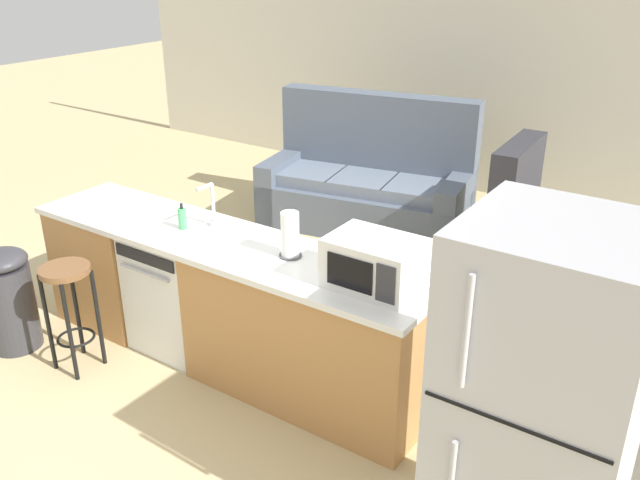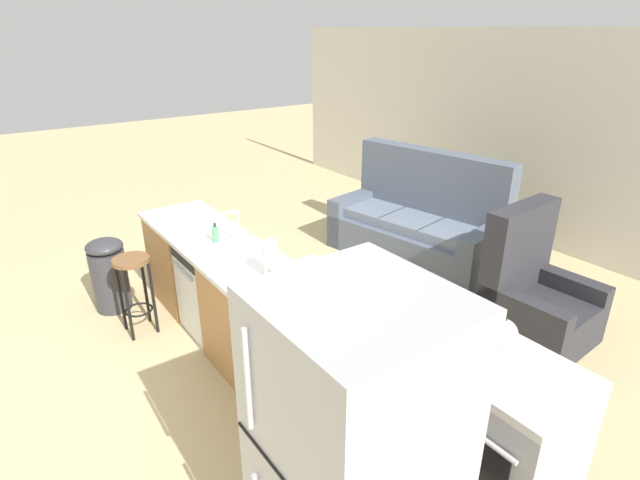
# 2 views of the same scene
# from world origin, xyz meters

# --- Properties ---
(ground_plane) EXTENTS (24.00, 24.00, 0.00)m
(ground_plane) POSITION_xyz_m (0.00, 0.00, 0.00)
(ground_plane) COLOR tan
(wall_back) EXTENTS (10.00, 0.06, 2.60)m
(wall_back) POSITION_xyz_m (0.30, 4.20, 1.30)
(wall_back) COLOR silver
(wall_back) RESTS_ON ground_plane
(kitchen_counter) EXTENTS (2.94, 0.66, 0.90)m
(kitchen_counter) POSITION_xyz_m (0.24, 0.00, 0.42)
(kitchen_counter) COLOR #B77F47
(kitchen_counter) RESTS_ON ground_plane
(dishwasher) EXTENTS (0.58, 0.61, 0.84)m
(dishwasher) POSITION_xyz_m (-0.25, -0.00, 0.42)
(dishwasher) COLOR white
(dishwasher) RESTS_ON ground_plane
(stove_range) EXTENTS (0.76, 0.68, 0.90)m
(stove_range) POSITION_xyz_m (2.35, 0.55, 0.45)
(stove_range) COLOR #A8AAB2
(stove_range) RESTS_ON ground_plane
(refrigerator) EXTENTS (0.72, 0.73, 1.71)m
(refrigerator) POSITION_xyz_m (2.35, -0.55, 0.85)
(refrigerator) COLOR #B7B7BC
(refrigerator) RESTS_ON ground_plane
(microwave) EXTENTS (0.50, 0.37, 0.28)m
(microwave) POSITION_xyz_m (1.26, -0.00, 1.04)
(microwave) COLOR white
(microwave) RESTS_ON kitchen_counter
(sink_faucet) EXTENTS (0.07, 0.18, 0.30)m
(sink_faucet) POSITION_xyz_m (-0.04, 0.13, 1.03)
(sink_faucet) COLOR silver
(sink_faucet) RESTS_ON kitchen_counter
(paper_towel_roll) EXTENTS (0.14, 0.14, 0.28)m
(paper_towel_roll) POSITION_xyz_m (0.66, 0.05, 1.04)
(paper_towel_roll) COLOR #4C4C51
(paper_towel_roll) RESTS_ON kitchen_counter
(soap_bottle) EXTENTS (0.06, 0.06, 0.18)m
(soap_bottle) POSITION_xyz_m (-0.17, -0.01, 0.97)
(soap_bottle) COLOR #4CB266
(soap_bottle) RESTS_ON kitchen_counter
(kettle) EXTENTS (0.21, 0.17, 0.19)m
(kettle) POSITION_xyz_m (2.18, 0.68, 0.99)
(kettle) COLOR silver
(kettle) RESTS_ON stove_range
(bar_stool) EXTENTS (0.32, 0.32, 0.74)m
(bar_stool) POSITION_xyz_m (-0.63, -0.62, 0.54)
(bar_stool) COLOR brown
(bar_stool) RESTS_ON ground_plane
(trash_bin) EXTENTS (0.35, 0.35, 0.74)m
(trash_bin) POSITION_xyz_m (-1.20, -0.71, 0.38)
(trash_bin) COLOR #333338
(trash_bin) RESTS_ON ground_plane
(couch) EXTENTS (2.13, 1.24, 1.27)m
(couch) POSITION_xyz_m (-0.32, 2.67, 0.39)
(couch) COLOR #515B6B
(couch) RESTS_ON ground_plane
(armchair) EXTENTS (0.85, 0.90, 1.20)m
(armchair) POSITION_xyz_m (1.49, 2.21, 0.35)
(armchair) COLOR #2D2D33
(armchair) RESTS_ON ground_plane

